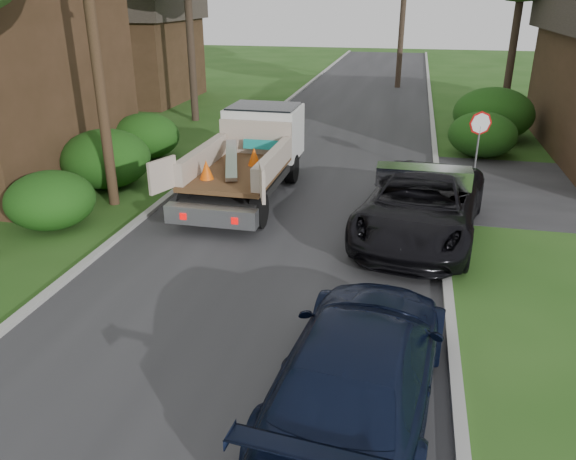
% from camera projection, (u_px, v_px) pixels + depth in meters
% --- Properties ---
extents(ground, '(120.00, 120.00, 0.00)m').
position_uv_depth(ground, '(242.00, 307.00, 11.36)').
color(ground, '#224A15').
rests_on(ground, ground).
extents(road, '(8.00, 90.00, 0.02)m').
position_uv_depth(road, '(321.00, 168.00, 20.36)').
color(road, '#28282B').
rests_on(road, ground).
extents(curb_left, '(0.20, 90.00, 0.12)m').
position_uv_depth(curb_left, '(214.00, 160.00, 21.15)').
color(curb_left, '#9E9E99').
rests_on(curb_left, ground).
extents(curb_right, '(0.20, 90.00, 0.12)m').
position_uv_depth(curb_right, '(437.00, 174.00, 19.54)').
color(curb_right, '#9E9E99').
rests_on(curb_right, ground).
extents(stop_sign, '(0.71, 0.32, 2.48)m').
position_uv_depth(stop_sign, '(479.00, 133.00, 17.75)').
color(stop_sign, slate).
rests_on(stop_sign, ground).
extents(utility_pole, '(2.42, 1.25, 10.00)m').
position_uv_depth(utility_pole, '(92.00, 21.00, 14.91)').
color(utility_pole, '#382619').
rests_on(utility_pole, ground).
extents(house_left_far, '(7.56, 7.56, 6.00)m').
position_uv_depth(house_left_far, '(126.00, 46.00, 32.64)').
color(house_left_far, '#3A2717').
rests_on(house_left_far, ground).
extents(hedge_left_a, '(2.34, 2.34, 1.53)m').
position_uv_depth(hedge_left_a, '(50.00, 200.00, 14.98)').
color(hedge_left_a, '#10440F').
rests_on(hedge_left_a, ground).
extents(hedge_left_b, '(2.86, 2.86, 1.87)m').
position_uv_depth(hedge_left_b, '(106.00, 159.00, 18.13)').
color(hedge_left_b, '#10440F').
rests_on(hedge_left_b, ground).
extents(hedge_left_c, '(2.60, 2.60, 1.70)m').
position_uv_depth(hedge_left_c, '(145.00, 136.00, 21.37)').
color(hedge_left_c, '#10440F').
rests_on(hedge_left_c, ground).
extents(hedge_right_a, '(2.60, 2.60, 1.70)m').
position_uv_depth(hedge_right_a, '(482.00, 135.00, 21.60)').
color(hedge_right_a, '#10440F').
rests_on(hedge_right_a, ground).
extents(hedge_right_b, '(3.38, 3.38, 2.21)m').
position_uv_depth(hedge_right_b, '(493.00, 114.00, 24.06)').
color(hedge_right_b, '#10440F').
rests_on(hedge_right_b, ground).
extents(flatbed_truck, '(3.07, 6.56, 2.48)m').
position_uv_depth(flatbed_truck, '(254.00, 148.00, 17.75)').
color(flatbed_truck, black).
rests_on(flatbed_truck, ground).
extents(black_pickup, '(3.71, 6.47, 1.70)m').
position_uv_depth(black_pickup, '(421.00, 205.00, 14.40)').
color(black_pickup, black).
rests_on(black_pickup, ground).
extents(navy_suv, '(2.80, 5.75, 1.61)m').
position_uv_depth(navy_suv, '(360.00, 364.00, 8.29)').
color(navy_suv, black).
rests_on(navy_suv, ground).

